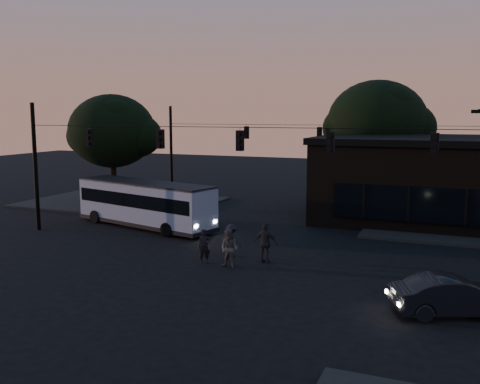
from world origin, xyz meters
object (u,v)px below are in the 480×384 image
at_px(pedestrian_b, 229,249).
at_px(pedestrian_c, 266,243).
at_px(car, 454,296).
at_px(bus, 145,202).
at_px(pedestrian_a, 204,246).
at_px(pedestrian_d, 232,240).
at_px(building, 441,179).

distance_m(pedestrian_b, pedestrian_c, 1.85).
xyz_separation_m(car, pedestrian_c, (-8.16, 3.68, 0.26)).
height_order(bus, car, bus).
distance_m(pedestrian_a, pedestrian_d, 1.75).
relative_size(car, pedestrian_a, 2.59).
distance_m(building, pedestrian_d, 16.01).
bearing_deg(car, pedestrian_d, 43.07).
relative_size(pedestrian_b, pedestrian_c, 0.93).
relative_size(building, pedestrian_c, 8.14).
bearing_deg(pedestrian_c, car, 156.58).
distance_m(building, pedestrian_a, 17.72).
relative_size(pedestrian_a, pedestrian_b, 0.91).
height_order(car, pedestrian_b, pedestrian_b).
relative_size(car, pedestrian_d, 2.61).
bearing_deg(building, pedestrian_a, -123.17).
relative_size(pedestrian_a, pedestrian_c, 0.85).
bearing_deg(pedestrian_b, pedestrian_d, 117.25).
distance_m(bus, pedestrian_c, 10.60).
bearing_deg(car, pedestrian_b, 51.68).
bearing_deg(pedestrian_d, pedestrian_b, 124.51).
xyz_separation_m(pedestrian_a, pedestrian_c, (2.58, 1.16, 0.14)).
height_order(bus, pedestrian_d, bus).
bearing_deg(bus, pedestrian_b, -21.50).
xyz_separation_m(pedestrian_c, pedestrian_d, (-1.91, 0.46, -0.15)).
distance_m(bus, car, 19.55).
distance_m(pedestrian_b, pedestrian_d, 1.96).
distance_m(bus, pedestrian_d, 8.72).
height_order(bus, pedestrian_a, bus).
distance_m(building, pedestrian_c, 15.41).
height_order(pedestrian_a, pedestrian_c, pedestrian_c).
xyz_separation_m(bus, pedestrian_c, (9.48, -4.71, -0.61)).
bearing_deg(pedestrian_c, bus, -25.56).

